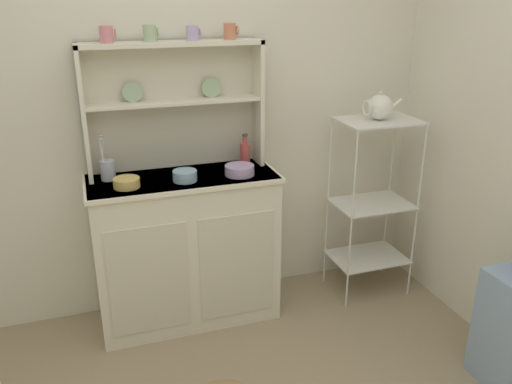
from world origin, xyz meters
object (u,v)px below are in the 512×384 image
hutch_cabinet (186,247)px  bakers_rack (373,193)px  jam_bottle (245,153)px  porcelain_teapot (380,107)px  cup_rose_0 (107,34)px  hutch_shelf_unit (173,97)px  bowl_mixing_large (127,183)px  utensil_jar (108,170)px

hutch_cabinet → bakers_rack: bearing=-2.9°
jam_bottle → porcelain_teapot: size_ratio=0.78×
cup_rose_0 → hutch_shelf_unit: bearing=7.3°
hutch_shelf_unit → jam_bottle: 0.53m
bowl_mixing_large → utensil_jar: bearing=118.9°
hutch_shelf_unit → bowl_mixing_large: hutch_shelf_unit is taller
bakers_rack → utensil_jar: size_ratio=4.60×
bakers_rack → jam_bottle: size_ratio=6.10×
bakers_rack → bowl_mixing_large: 1.53m
hutch_shelf_unit → porcelain_teapot: (1.19, -0.22, -0.09)m
cup_rose_0 → porcelain_teapot: cup_rose_0 is taller
hutch_cabinet → cup_rose_0: bearing=159.5°
hutch_cabinet → utensil_jar: (-0.39, 0.08, 0.50)m
bakers_rack → porcelain_teapot: porcelain_teapot is taller
hutch_cabinet → bakers_rack: (1.19, -0.06, 0.22)m
bowl_mixing_large → bakers_rack: bearing=0.5°
hutch_cabinet → cup_rose_0: size_ratio=12.64×
jam_bottle → porcelain_teapot: bearing=-10.4°
bowl_mixing_large → jam_bottle: jam_bottle is taller
utensil_jar → hutch_cabinet: bearing=-11.2°
bowl_mixing_large → hutch_shelf_unit: bearing=37.4°
hutch_cabinet → bowl_mixing_large: bearing=-166.8°
hutch_shelf_unit → bakers_rack: size_ratio=0.86×
hutch_shelf_unit → utensil_jar: (-0.39, -0.09, -0.36)m
hutch_cabinet → porcelain_teapot: size_ratio=4.40×
hutch_cabinet → jam_bottle: (0.39, 0.09, 0.52)m
jam_bottle → hutch_cabinet: bearing=-167.7°
porcelain_teapot → bakers_rack: bearing=-0.0°
bakers_rack → utensil_jar: utensil_jar is taller
hutch_shelf_unit → porcelain_teapot: size_ratio=4.11×
hutch_cabinet → bowl_mixing_large: (-0.31, -0.07, 0.47)m
hutch_cabinet → bowl_mixing_large: size_ratio=7.65×
hutch_cabinet → cup_rose_0: (-0.33, 0.12, 1.21)m
cup_rose_0 → bowl_mixing_large: size_ratio=0.61×
bowl_mixing_large → jam_bottle: 0.73m
jam_bottle → bowl_mixing_large: bearing=-167.3°
hutch_shelf_unit → cup_rose_0: bearing=-172.7°
hutch_cabinet → hutch_shelf_unit: hutch_shelf_unit is taller
cup_rose_0 → bowl_mixing_large: 0.76m
jam_bottle → porcelain_teapot: 0.85m
utensil_jar → porcelain_teapot: bearing=-5.0°
hutch_shelf_unit → bowl_mixing_large: size_ratio=7.14×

